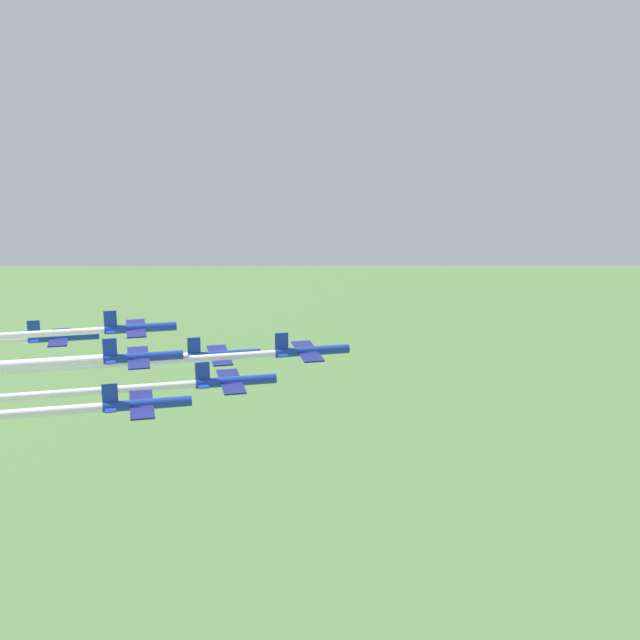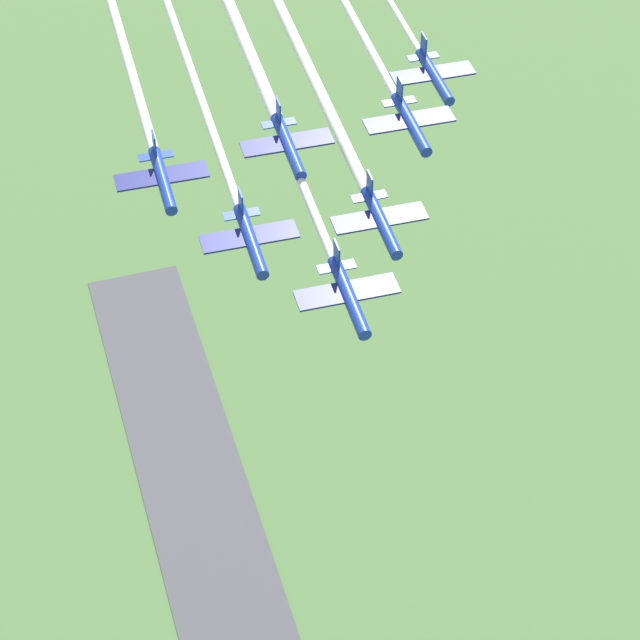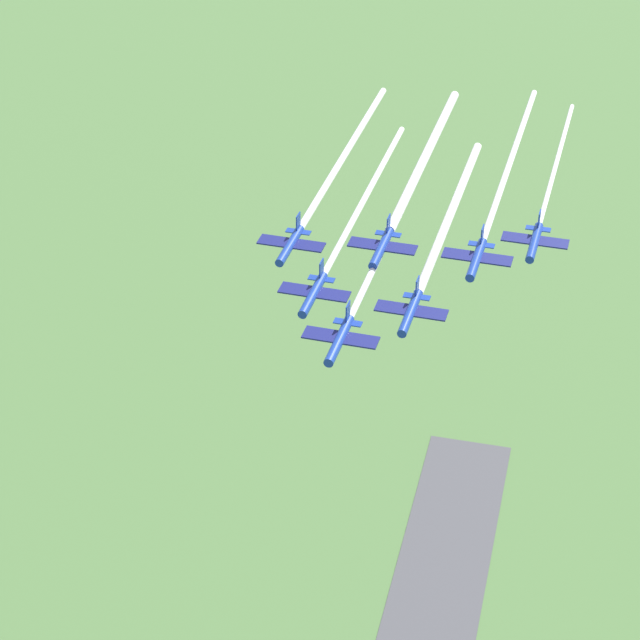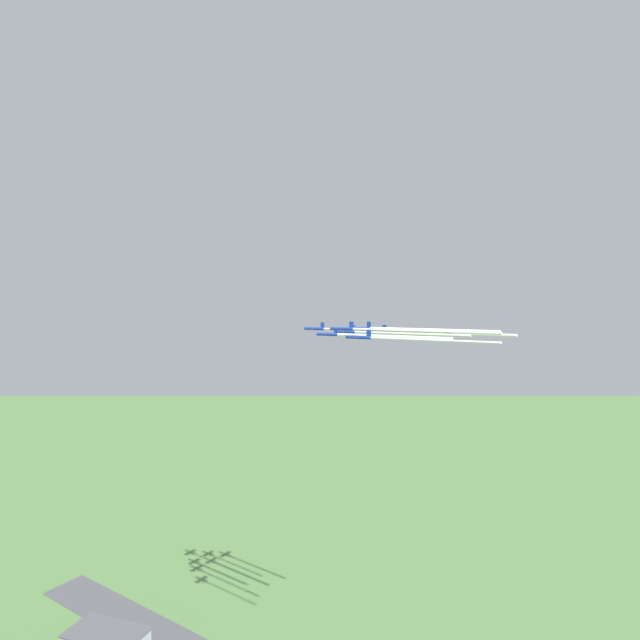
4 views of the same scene
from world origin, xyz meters
The scene contains 14 objects.
jet_0 centered at (-43.91, 36.84, 168.34)m, with size 9.97×9.68×3.35m.
jet_1 centered at (-35.20, 27.55, 166.55)m, with size 9.97×9.68×3.35m.
jet_2 centered at (-31.56, 39.94, 167.12)m, with size 9.97×9.68×3.35m.
jet_3 centered at (-26.49, 18.27, 169.28)m, with size 9.97×9.68×3.35m.
jet_4 centered at (-22.85, 30.65, 168.97)m, with size 9.97×9.68×3.35m.
jet_5 centered at (-19.21, 43.04, 167.37)m, with size 9.97×9.68×3.35m.
jet_6 centered at (-17.79, 8.98, 166.81)m, with size 9.97×9.68×3.35m.
smoke_trail_0 centered at (-13.24, 27.83, 168.29)m, with size 52.78×16.29×0.89m.
smoke_trail_1 centered at (-8.74, 19.78, 166.50)m, with size 44.47×14.20×1.28m.
smoke_trail_2 centered at (-4.22, 31.90, 167.07)m, with size 46.15×14.37×0.92m.
smoke_trail_3 centered at (3.24, 9.53, 169.23)m, with size 50.93×15.79×0.93m.
smoke_trail_4 centered at (4.98, 22.47, 168.92)m, with size 47.26×15.12×1.40m.
smoke_trail_5 centered at (9.68, 34.54, 167.32)m, with size 49.28×15.42×1.07m.
smoke_trail_6 centered at (7.51, 1.55, 166.76)m, with size 42.01×13.00×0.74m.
Camera 3 is at (-168.60, 40.71, 253.19)m, focal length 70.00 mm.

